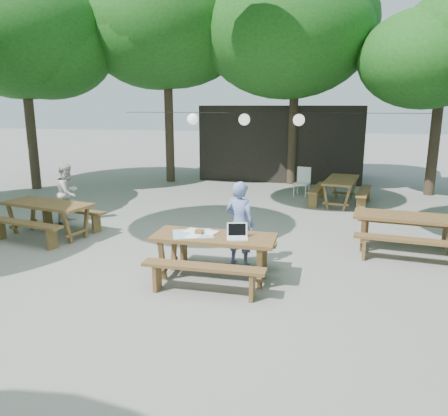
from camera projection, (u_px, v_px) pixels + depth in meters
name	position (u px, v px, depth m)	size (l,w,h in m)	color
ground	(191.00, 268.00, 7.76)	(80.00, 80.00, 0.00)	slate
pavilion	(283.00, 142.00, 17.26)	(6.00, 3.00, 2.80)	black
main_picnic_table	(214.00, 257.00, 7.19)	(2.00, 1.58, 0.75)	#4D301B
picnic_table_nw	(49.00, 219.00, 9.57)	(2.18, 1.93, 0.75)	#4D301B
picnic_table_ne	(407.00, 234.00, 8.47)	(2.08, 1.78, 0.75)	#4D301B
picnic_table_far_e	(340.00, 191.00, 12.61)	(1.86, 2.12, 0.75)	#4D301B
woman	(240.00, 224.00, 7.74)	(0.56, 0.37, 1.53)	#667BBB
second_person	(68.00, 193.00, 10.69)	(0.70, 0.55, 1.44)	silver
plastic_chair	(302.00, 188.00, 13.87)	(0.53, 0.53, 0.90)	silver
laptop	(237.00, 234.00, 6.96)	(0.38, 0.33, 0.24)	white
tabletop_clutter	(194.00, 233.00, 7.18)	(0.80, 0.75, 0.08)	teal
paper_lanterns	(245.00, 119.00, 12.92)	(9.00, 0.34, 0.38)	black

